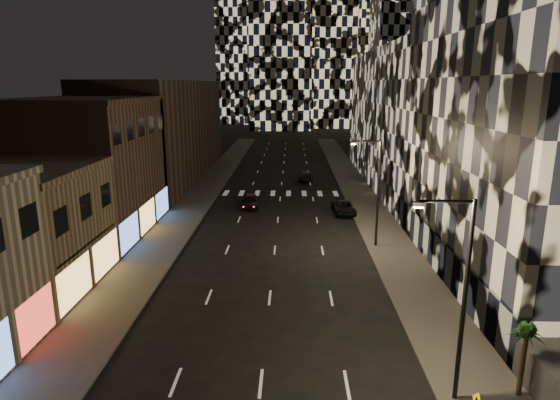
# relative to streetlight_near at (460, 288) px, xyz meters

# --- Properties ---
(sidewalk_left) EXTENTS (4.00, 120.00, 0.15)m
(sidewalk_left) POSITION_rel_streetlight_near_xyz_m (-18.35, 40.00, -5.28)
(sidewalk_left) COLOR #47443F
(sidewalk_left) RESTS_ON ground
(sidewalk_right) EXTENTS (4.00, 120.00, 0.15)m
(sidewalk_right) POSITION_rel_streetlight_near_xyz_m (1.65, 40.00, -5.28)
(sidewalk_right) COLOR #47443F
(sidewalk_right) RESTS_ON ground
(curb_left) EXTENTS (0.20, 120.00, 0.15)m
(curb_left) POSITION_rel_streetlight_near_xyz_m (-16.25, 40.00, -5.28)
(curb_left) COLOR #4C4C47
(curb_left) RESTS_ON ground
(curb_right) EXTENTS (0.20, 120.00, 0.15)m
(curb_right) POSITION_rel_streetlight_near_xyz_m (-0.45, 40.00, -5.28)
(curb_right) COLOR #4C4C47
(curb_right) RESTS_ON ground
(retail_tan) EXTENTS (10.00, 10.00, 8.00)m
(retail_tan) POSITION_rel_streetlight_near_xyz_m (-25.35, 11.00, -1.35)
(retail_tan) COLOR #826E4E
(retail_tan) RESTS_ON ground
(retail_brown) EXTENTS (10.00, 15.00, 12.00)m
(retail_brown) POSITION_rel_streetlight_near_xyz_m (-25.35, 23.50, 0.65)
(retail_brown) COLOR #4E372C
(retail_brown) RESTS_ON ground
(retail_filler_left) EXTENTS (10.00, 40.00, 14.00)m
(retail_filler_left) POSITION_rel_streetlight_near_xyz_m (-25.35, 50.00, 1.65)
(retail_filler_left) COLOR #4E372C
(retail_filler_left) RESTS_ON ground
(midrise_base) EXTENTS (0.60, 25.00, 3.00)m
(midrise_base) POSITION_rel_streetlight_near_xyz_m (3.95, 14.50, -3.85)
(midrise_base) COLOR #383838
(midrise_base) RESTS_ON ground
(midrise_filler_right) EXTENTS (16.00, 40.00, 18.00)m
(midrise_filler_right) POSITION_rel_streetlight_near_xyz_m (11.65, 47.00, 3.65)
(midrise_filler_right) COLOR #232326
(midrise_filler_right) RESTS_ON ground
(streetlight_near) EXTENTS (2.55, 0.25, 9.00)m
(streetlight_near) POSITION_rel_streetlight_near_xyz_m (0.00, 0.00, 0.00)
(streetlight_near) COLOR black
(streetlight_near) RESTS_ON sidewalk_right
(streetlight_far) EXTENTS (2.55, 0.25, 9.00)m
(streetlight_far) POSITION_rel_streetlight_near_xyz_m (0.00, 20.00, 0.00)
(streetlight_far) COLOR black
(streetlight_far) RESTS_ON sidewalk_right
(car_dark_midlane) EXTENTS (2.10, 4.53, 1.50)m
(car_dark_midlane) POSITION_rel_streetlight_near_xyz_m (-11.60, 32.80, -4.60)
(car_dark_midlane) COLOR black
(car_dark_midlane) RESTS_ON ground
(car_dark_oncoming) EXTENTS (2.12, 4.72, 1.34)m
(car_dark_oncoming) POSITION_rel_streetlight_near_xyz_m (-4.85, 48.04, -4.68)
(car_dark_oncoming) COLOR black
(car_dark_oncoming) RESTS_ON ground
(car_dark_rightlane) EXTENTS (2.41, 4.85, 1.32)m
(car_dark_rightlane) POSITION_rel_streetlight_near_xyz_m (-1.35, 30.51, -4.69)
(car_dark_rightlane) COLOR black
(car_dark_rightlane) RESTS_ON ground
(palm_tree) EXTENTS (1.75, 1.75, 3.45)m
(palm_tree) POSITION_rel_streetlight_near_xyz_m (3.15, 0.28, -2.36)
(palm_tree) COLOR #47331E
(palm_tree) RESTS_ON sidewalk_right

